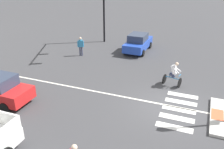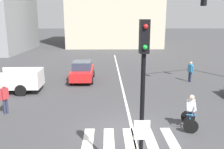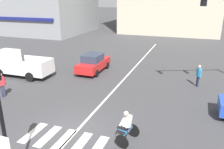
% 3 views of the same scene
% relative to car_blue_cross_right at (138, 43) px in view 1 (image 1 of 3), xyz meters
% --- Properties ---
extents(ground_plane, '(300.00, 300.00, 0.00)m').
position_rel_car_blue_cross_right_xyz_m(ground_plane, '(-8.94, -4.36, -0.81)').
color(ground_plane, '#3D3D3F').
extents(tactile_pad_front, '(1.10, 0.60, 0.01)m').
position_rel_car_blue_cross_right_xyz_m(tactile_pad_front, '(-8.94, -6.89, -0.66)').
color(tactile_pad_front, '#DB5B38').
rests_on(tactile_pad_front, traffic_island).
extents(crosswalk_stripe_a, '(0.44, 1.80, 0.01)m').
position_rel_car_blue_cross_right_xyz_m(crosswalk_stripe_a, '(-10.67, -4.95, -0.81)').
color(crosswalk_stripe_a, silver).
rests_on(crosswalk_stripe_a, ground).
extents(crosswalk_stripe_b, '(0.44, 1.80, 0.01)m').
position_rel_car_blue_cross_right_xyz_m(crosswalk_stripe_b, '(-9.80, -4.95, -0.81)').
color(crosswalk_stripe_b, silver).
rests_on(crosswalk_stripe_b, ground).
extents(crosswalk_stripe_c, '(0.44, 1.80, 0.01)m').
position_rel_car_blue_cross_right_xyz_m(crosswalk_stripe_c, '(-8.94, -4.95, -0.81)').
color(crosswalk_stripe_c, silver).
rests_on(crosswalk_stripe_c, ground).
extents(crosswalk_stripe_d, '(0.44, 1.80, 0.01)m').
position_rel_car_blue_cross_right_xyz_m(crosswalk_stripe_d, '(-8.07, -4.95, -0.81)').
color(crosswalk_stripe_d, silver).
rests_on(crosswalk_stripe_d, ground).
extents(crosswalk_stripe_e, '(0.44, 1.80, 0.01)m').
position_rel_car_blue_cross_right_xyz_m(crosswalk_stripe_e, '(-7.20, -4.95, -0.81)').
color(crosswalk_stripe_e, silver).
rests_on(crosswalk_stripe_e, ground).
extents(lane_centre_line, '(0.14, 28.00, 0.01)m').
position_rel_car_blue_cross_right_xyz_m(lane_centre_line, '(-8.72, 5.64, -0.81)').
color(lane_centre_line, silver).
rests_on(lane_centre_line, ground).
extents(car_blue_cross_right, '(4.12, 1.89, 1.64)m').
position_rel_car_blue_cross_right_xyz_m(car_blue_cross_right, '(0.00, 0.00, 0.00)').
color(car_blue_cross_right, '#2347B7').
rests_on(car_blue_cross_right, ground).
extents(cyclist, '(0.88, 1.21, 1.68)m').
position_rel_car_blue_cross_right_xyz_m(cyclist, '(-6.10, -4.15, 0.06)').
color(cyclist, black).
rests_on(cyclist, ground).
extents(pedestrian_waiting_far_side, '(0.37, 0.49, 1.67)m').
position_rel_car_blue_cross_right_xyz_m(pedestrian_waiting_far_side, '(-3.09, 4.29, 0.17)').
color(pedestrian_waiting_far_side, '#2D334C').
rests_on(pedestrian_waiting_far_side, ground).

